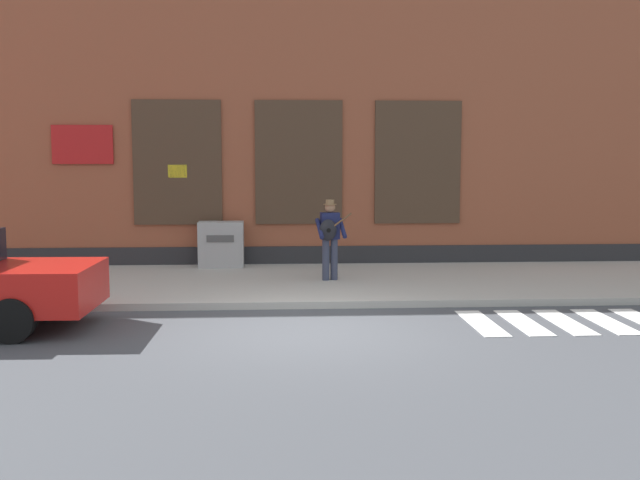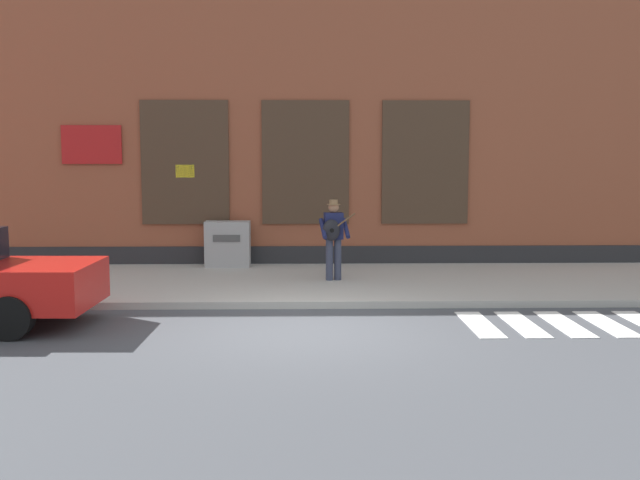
# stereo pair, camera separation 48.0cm
# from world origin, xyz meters

# --- Properties ---
(ground_plane) EXTENTS (160.00, 160.00, 0.00)m
(ground_plane) POSITION_xyz_m (0.00, 0.00, 0.00)
(ground_plane) COLOR #424449
(sidewalk) EXTENTS (28.00, 4.79, 0.13)m
(sidewalk) POSITION_xyz_m (0.00, 4.06, 0.07)
(sidewalk) COLOR #ADAAA3
(sidewalk) RESTS_ON ground
(building_backdrop) EXTENTS (28.00, 4.06, 7.86)m
(building_backdrop) POSITION_xyz_m (-0.00, 8.45, 3.92)
(building_backdrop) COLOR brown
(building_backdrop) RESTS_ON ground
(crosswalk) EXTENTS (5.20, 1.90, 0.01)m
(crosswalk) POSITION_xyz_m (5.15, 0.37, 0.01)
(crosswalk) COLOR silver
(crosswalk) RESTS_ON ground
(busker) EXTENTS (0.75, 0.59, 1.67)m
(busker) POSITION_xyz_m (0.56, 3.98, 1.08)
(busker) COLOR #33384C
(busker) RESTS_ON sidewalk
(utility_box) EXTENTS (1.04, 0.52, 1.06)m
(utility_box) POSITION_xyz_m (-1.82, 6.00, 0.66)
(utility_box) COLOR #9E9E9E
(utility_box) RESTS_ON sidewalk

